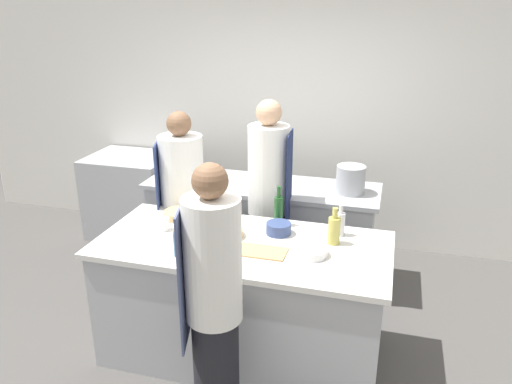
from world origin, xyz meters
The scene contains 19 objects.
ground_plane centered at (0.00, 0.00, 0.00)m, with size 16.00×16.00×0.00m, color #4C4947.
wall_back centered at (0.00, 2.13, 1.40)m, with size 8.00×0.06×2.80m.
prep_counter centered at (0.00, 0.00, 0.46)m, with size 2.05×0.95×0.91m.
pass_counter centered at (-0.19, 1.21, 0.46)m, with size 2.17×0.67×0.91m.
oven_range centered at (-1.83, 1.71, 0.46)m, with size 0.90×0.74×0.91m.
chef_at_prep_near centered at (0.05, -0.72, 0.86)m, with size 0.37×0.36×1.71m.
chef_at_stove centered at (-0.02, 0.81, 0.90)m, with size 0.36×0.35×1.78m.
chef_at_pass_far centered at (-0.71, 0.59, 0.84)m, with size 0.42×0.40×1.69m.
bottle_olive_oil centered at (-0.34, -0.29, 1.00)m, with size 0.09×0.09×0.23m.
bottle_vinegar centered at (0.64, 0.31, 1.01)m, with size 0.07×0.07×0.23m.
bottle_wine centered at (0.17, 0.36, 1.04)m, with size 0.07×0.07×0.31m.
bottle_cooking_oil centered at (0.61, 0.16, 1.02)m, with size 0.08×0.08×0.26m.
bowl_mixing_large centered at (-0.61, 0.28, 0.94)m, with size 0.23×0.23×0.06m.
bowl_prep_small centered at (0.21, 0.21, 0.96)m, with size 0.18×0.18×0.08m.
bowl_ceramic_blue centered at (0.49, -0.06, 0.94)m, with size 0.22×0.22×0.05m.
bowl_wooden_salad centered at (-0.14, 0.07, 0.94)m, with size 0.24×0.24×0.05m.
cup centered at (-0.62, 0.04, 0.96)m, with size 0.09×0.09×0.09m.
cutting_board centered at (0.15, -0.11, 0.92)m, with size 0.37×0.19×0.01m.
stockpot centered at (0.62, 1.21, 1.04)m, with size 0.25×0.25×0.25m.
Camera 1 is at (0.94, -2.99, 2.46)m, focal length 35.00 mm.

